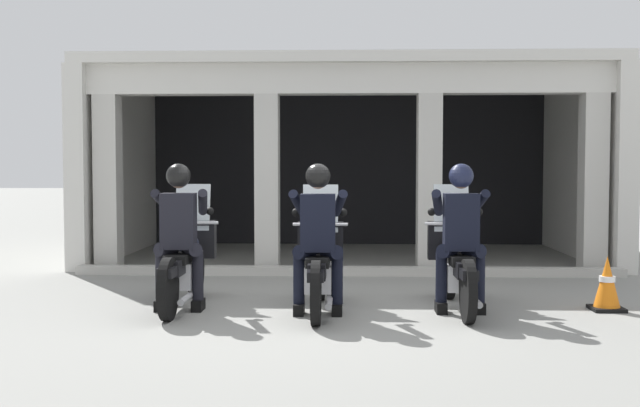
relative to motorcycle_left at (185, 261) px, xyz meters
The scene contains 10 objects.
ground_plane 3.14m from the motorcycle_left, 61.10° to the left, with size 80.00×80.00×0.00m, color gray.
station_building 5.62m from the motorcycle_left, 70.46° to the left, with size 8.28×4.48×3.21m.
kerb_strip 3.04m from the motorcycle_left, 52.90° to the left, with size 7.78×0.24×0.12m, color #B7B5AD.
motorcycle_left is the anchor object (origin of this frame).
police_officer_left 0.52m from the motorcycle_left, 90.26° to the right, with size 0.63×0.61×1.58m.
motorcycle_center 1.51m from the motorcycle_left, ahead, with size 0.62×2.04×1.35m.
police_officer_center 1.63m from the motorcycle_left, 17.23° to the right, with size 0.63×0.61×1.58m.
motorcycle_right 3.00m from the motorcycle_left, ahead, with size 0.62×2.04×1.35m.
police_officer_right 3.05m from the motorcycle_left, ahead, with size 0.63×0.61×1.58m.
traffic_cone_flank 4.61m from the motorcycle_left, ahead, with size 0.34×0.34×0.59m.
Camera 1 is at (0.30, -8.06, 1.57)m, focal length 42.60 mm.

